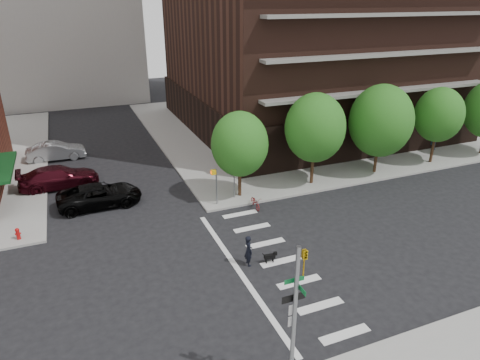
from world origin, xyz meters
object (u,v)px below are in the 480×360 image
(traffic_signal, at_px, (294,331))
(fire_hydrant, at_px, (18,233))
(pedestrian_far, at_px, (434,139))
(parked_car_silver, at_px, (56,151))
(parked_car_maroon, at_px, (59,177))
(parked_car_black, at_px, (100,195))
(scooter, at_px, (255,202))
(dog_walker, at_px, (249,251))

(traffic_signal, bearing_deg, fire_hydrant, 123.26)
(pedestrian_far, bearing_deg, traffic_signal, -76.33)
(fire_hydrant, bearing_deg, parked_car_silver, 80.70)
(fire_hydrant, height_order, parked_car_maroon, parked_car_maroon)
(parked_car_black, height_order, scooter, parked_car_black)
(parked_car_maroon, xyz_separation_m, pedestrian_far, (32.78, -4.32, 0.28))
(traffic_signal, distance_m, parked_car_maroon, 24.12)
(parked_car_black, xyz_separation_m, pedestrian_far, (30.21, 0.10, 0.33))
(scooter, bearing_deg, parked_car_silver, 133.20)
(traffic_signal, height_order, parked_car_silver, traffic_signal)
(parked_car_silver, xyz_separation_m, dog_walker, (9.41, -21.43, 0.08))
(traffic_signal, distance_m, dog_walker, 8.28)
(traffic_signal, relative_size, scooter, 3.78)
(fire_hydrant, xyz_separation_m, parked_car_maroon, (2.43, 7.52, 0.28))
(parked_car_silver, bearing_deg, dog_walker, -156.02)
(fire_hydrant, relative_size, parked_car_maroon, 0.13)
(traffic_signal, height_order, parked_car_maroon, traffic_signal)
(parked_car_black, distance_m, pedestrian_far, 30.21)
(traffic_signal, xyz_separation_m, pedestrian_far, (25.18, 18.49, -1.59))
(parked_car_maroon, relative_size, pedestrian_far, 3.00)
(fire_hydrant, bearing_deg, pedestrian_far, 5.19)
(fire_hydrant, bearing_deg, scooter, -5.00)
(scooter, height_order, dog_walker, dog_walker)
(pedestrian_far, bearing_deg, parked_car_black, -112.43)
(parked_car_black, relative_size, scooter, 3.56)
(traffic_signal, relative_size, pedestrian_far, 3.12)
(scooter, bearing_deg, parked_car_black, 159.87)
(fire_hydrant, xyz_separation_m, dog_walker, (11.71, -7.39, 0.34))
(traffic_signal, bearing_deg, parked_car_black, 105.30)
(parked_car_silver, bearing_deg, parked_car_black, -165.88)
(fire_hydrant, relative_size, dog_walker, 0.41)
(scooter, bearing_deg, parked_car_maroon, 148.55)
(parked_car_maroon, xyz_separation_m, scooter, (12.42, -8.82, -0.42))
(pedestrian_far, bearing_deg, dog_walker, -88.36)
(traffic_signal, bearing_deg, parked_car_silver, 104.76)
(parked_car_maroon, height_order, parked_car_silver, parked_car_maroon)
(parked_car_black, xyz_separation_m, parked_car_maroon, (-2.57, 4.42, 0.05))
(traffic_signal, bearing_deg, scooter, 71.00)
(parked_car_maroon, bearing_deg, pedestrian_far, -100.08)
(parked_car_maroon, distance_m, dog_walker, 17.56)
(fire_hydrant, xyz_separation_m, pedestrian_far, (35.21, 3.20, 0.56))
(scooter, bearing_deg, traffic_signal, -105.08)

